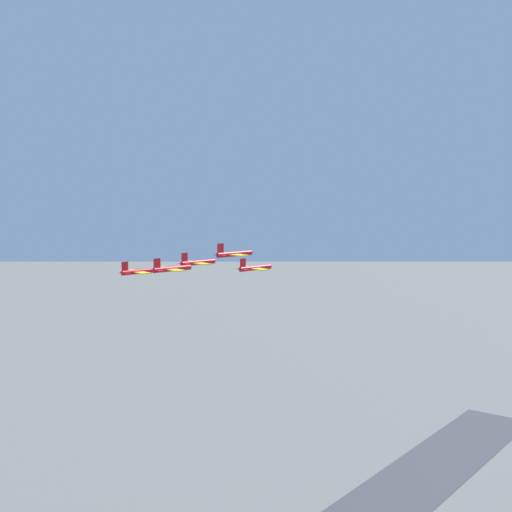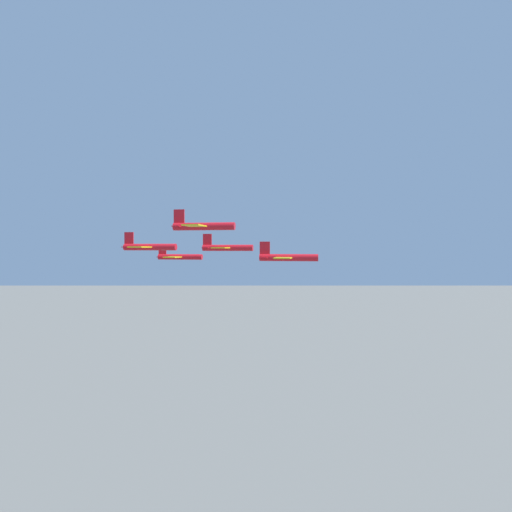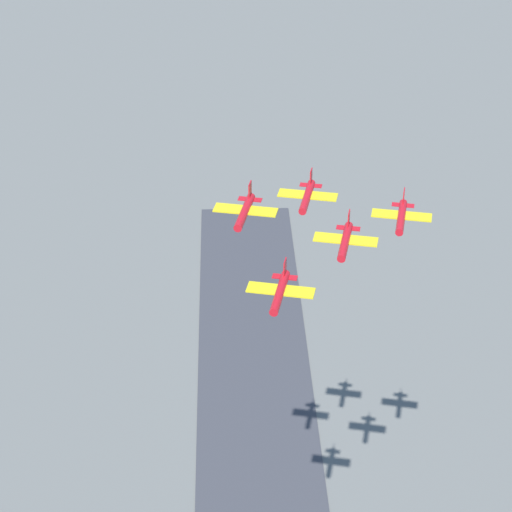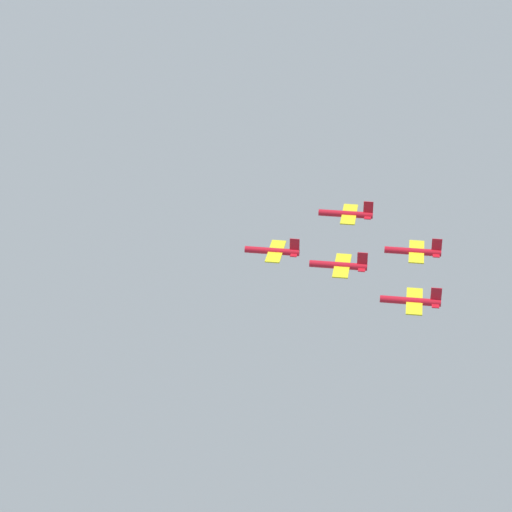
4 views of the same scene
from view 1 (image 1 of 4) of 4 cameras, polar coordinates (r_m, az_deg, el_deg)
name	(u,v)px [view 1 (image 1 of 4)]	position (r m, az deg, el deg)	size (l,w,h in m)	color
jet_0	(254,268)	(181.39, -0.14, -0.96)	(9.42, 9.63, 3.35)	red
jet_1	(197,262)	(179.45, -4.75, -0.52)	(9.42, 9.63, 3.35)	red
jet_2	(233,254)	(167.24, -1.84, 0.17)	(9.42, 9.63, 3.35)	red
jet_3	(138,271)	(179.13, -9.41, -1.23)	(9.42, 9.63, 3.35)	red
jet_4	(171,269)	(166.35, -6.83, -1.02)	(9.42, 9.63, 3.35)	red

